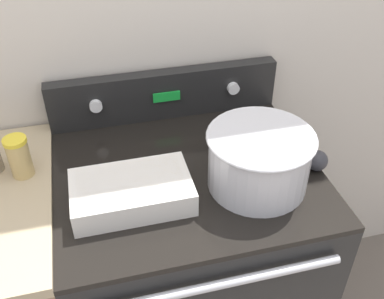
{
  "coord_description": "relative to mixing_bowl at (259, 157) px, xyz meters",
  "views": [
    {
      "loc": [
        -0.24,
        -0.65,
        1.8
      ],
      "look_at": [
        0.02,
        0.35,
        1.01
      ],
      "focal_mm": 42.0,
      "sensor_mm": 36.0,
      "label": 1
    }
  ],
  "objects": [
    {
      "name": "kitchen_wall",
      "position": [
        -0.18,
        0.47,
        0.2
      ],
      "size": [
        8.0,
        0.05,
        2.5
      ],
      "color": "beige",
      "rests_on": "ground_plane"
    },
    {
      "name": "control_panel",
      "position": [
        -0.18,
        0.41,
        -0.01
      ],
      "size": [
        0.77,
        0.07,
        0.17
      ],
      "color": "black",
      "rests_on": "stove_range"
    },
    {
      "name": "mixing_bowl",
      "position": [
        0.0,
        0.0,
        0.0
      ],
      "size": [
        0.29,
        0.29,
        0.17
      ],
      "color": "silver",
      "rests_on": "stove_range"
    },
    {
      "name": "ladle",
      "position": [
        0.19,
        0.05,
        -0.07
      ],
      "size": [
        0.06,
        0.33,
        0.06
      ],
      "color": "#333338",
      "rests_on": "stove_range"
    },
    {
      "name": "casserole_dish",
      "position": [
        -0.35,
        0.01,
        -0.05
      ],
      "size": [
        0.32,
        0.19,
        0.07
      ],
      "color": "silver",
      "rests_on": "stove_range"
    },
    {
      "name": "stove_range",
      "position": [
        -0.18,
        0.1,
        -0.57
      ],
      "size": [
        0.77,
        0.7,
        0.95
      ],
      "color": "black",
      "rests_on": "ground_plane"
    },
    {
      "name": "spice_jar_yellow_cap",
      "position": [
        -0.63,
        0.19,
        -0.02
      ],
      "size": [
        0.06,
        0.06,
        0.12
      ],
      "color": "tan",
      "rests_on": "side_counter"
    }
  ]
}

